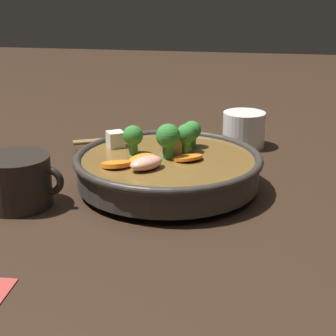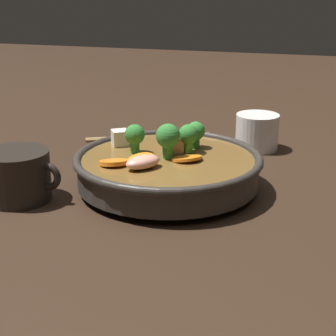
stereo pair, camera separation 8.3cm
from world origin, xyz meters
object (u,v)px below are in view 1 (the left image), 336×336
side_saucer (136,143)px  dark_mug (17,181)px  stirfry_bowl (168,166)px  chopsticks_pair (136,138)px  tea_cup (244,129)px

side_saucer → dark_mug: (-0.10, -0.30, 0.03)m
stirfry_bowl → chopsticks_pair: (-0.09, 0.20, -0.02)m
stirfry_bowl → chopsticks_pair: bearing=115.0°
tea_cup → dark_mug: size_ratio=0.67×
stirfry_bowl → tea_cup: bearing=66.6°
dark_mug → tea_cup: bearing=48.4°
stirfry_bowl → tea_cup: stirfry_bowl is taller
stirfry_bowl → dark_mug: 0.22m
side_saucer → dark_mug: dark_mug is taller
stirfry_bowl → dark_mug: stirfry_bowl is taller
stirfry_bowl → chopsticks_pair: size_ratio=1.29×
tea_cup → dark_mug: (-0.30, -0.33, 0.00)m
side_saucer → tea_cup: bearing=10.2°
stirfry_bowl → side_saucer: bearing=115.0°
stirfry_bowl → chopsticks_pair: 0.22m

